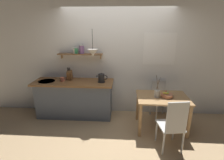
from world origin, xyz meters
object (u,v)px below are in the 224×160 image
(fruit_bowl, at_px, (167,95))
(twig_vase, at_px, (157,93))
(pendant_lamp, at_px, (93,52))
(knife_block, at_px, (70,75))
(coffee_mug_by_sink, at_px, (62,79))
(dining_chair_near, at_px, (173,124))
(dining_chair_far, at_px, (160,97))
(electric_kettle, at_px, (102,78))
(dining_table, at_px, (162,102))

(fruit_bowl, bearing_deg, twig_vase, -176.49)
(pendant_lamp, bearing_deg, fruit_bowl, -11.23)
(knife_block, bearing_deg, pendant_lamp, -20.18)
(coffee_mug_by_sink, bearing_deg, pendant_lamp, -8.27)
(dining_chair_near, height_order, dining_chair_far, dining_chair_near)
(twig_vase, xyz_separation_m, knife_block, (-1.94, 0.54, 0.19))
(dining_chair_far, height_order, fruit_bowl, dining_chair_far)
(dining_chair_near, distance_m, knife_block, 2.47)
(dining_chair_near, height_order, fruit_bowl, dining_chair_near)
(electric_kettle, xyz_separation_m, pendant_lamp, (-0.16, -0.10, 0.59))
(dining_chair_near, distance_m, pendant_lamp, 2.07)
(knife_block, relative_size, pendant_lamp, 0.56)
(dining_chair_far, xyz_separation_m, pendant_lamp, (-1.52, -0.22, 1.07))
(dining_chair_near, bearing_deg, fruit_bowl, 87.07)
(dining_table, distance_m, coffee_mug_by_sink, 2.26)
(dining_chair_far, relative_size, pendant_lamp, 1.59)
(electric_kettle, bearing_deg, dining_chair_far, 4.97)
(fruit_bowl, xyz_separation_m, twig_vase, (-0.20, -0.01, 0.03))
(dining_chair_near, relative_size, fruit_bowl, 4.24)
(dining_chair_far, bearing_deg, dining_table, -97.01)
(fruit_bowl, height_order, electric_kettle, electric_kettle)
(dining_table, relative_size, pendant_lamp, 1.87)
(fruit_bowl, xyz_separation_m, electric_kettle, (-1.37, 0.41, 0.20))
(dining_table, height_order, electric_kettle, electric_kettle)
(fruit_bowl, bearing_deg, dining_table, 167.95)
(electric_kettle, distance_m, coffee_mug_by_sink, 0.91)
(twig_vase, bearing_deg, coffee_mug_by_sink, 168.44)
(twig_vase, distance_m, knife_block, 2.02)
(twig_vase, distance_m, electric_kettle, 1.26)
(twig_vase, height_order, coffee_mug_by_sink, twig_vase)
(dining_chair_far, bearing_deg, knife_block, 179.95)
(dining_table, bearing_deg, pendant_lamp, 168.81)
(dining_chair_near, relative_size, dining_chair_far, 1.13)
(dining_chair_near, bearing_deg, dining_chair_far, 89.03)
(electric_kettle, bearing_deg, knife_block, 171.12)
(dining_chair_far, xyz_separation_m, electric_kettle, (-1.36, -0.12, 0.48))
(dining_chair_near, xyz_separation_m, twig_vase, (-0.17, 0.66, 0.28))
(twig_vase, relative_size, pendant_lamp, 0.84)
(fruit_bowl, distance_m, electric_kettle, 1.45)
(dining_table, distance_m, electric_kettle, 1.40)
(dining_table, xyz_separation_m, fruit_bowl, (0.08, -0.02, 0.16))
(pendant_lamp, bearing_deg, dining_chair_far, 8.34)
(dining_table, height_order, knife_block, knife_block)
(dining_chair_far, height_order, twig_vase, twig_vase)
(pendant_lamp, bearing_deg, dining_table, -11.19)
(knife_block, distance_m, pendant_lamp, 0.86)
(dining_table, height_order, coffee_mug_by_sink, coffee_mug_by_sink)
(knife_block, bearing_deg, twig_vase, -15.57)
(electric_kettle, bearing_deg, pendant_lamp, -146.73)
(twig_vase, height_order, pendant_lamp, pendant_lamp)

